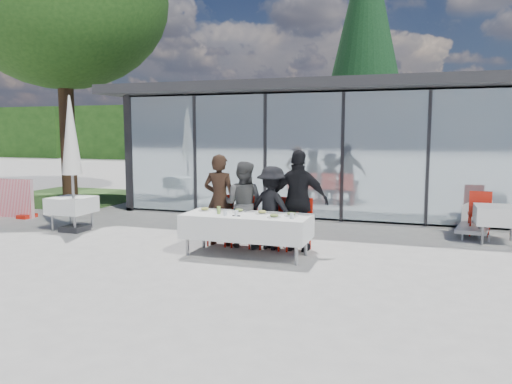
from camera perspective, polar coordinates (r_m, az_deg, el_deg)
ground at (r=8.77m, az=-1.11°, el=-7.70°), size 90.00×90.00×0.00m
pavilion at (r=16.18m, az=15.56°, el=6.39°), size 14.80×8.80×3.44m
treeline at (r=36.32m, az=10.85°, el=6.71°), size 62.50×2.00×4.40m
dining_table at (r=8.90m, az=-1.08°, el=-3.92°), size 2.26×0.96×0.75m
diner_a at (r=9.74m, az=-4.19°, el=-0.90°), size 0.65×0.65×1.78m
diner_chair_a at (r=9.87m, az=-3.97°, el=-2.87°), size 0.44×0.44×0.97m
diner_b at (r=9.57m, az=-1.45°, el=-1.42°), size 0.86×0.86×1.65m
diner_chair_b at (r=9.70m, az=-1.27°, el=-3.04°), size 0.44×0.44×0.97m
diner_c at (r=9.39m, az=1.86°, el=-1.83°), size 1.28×1.28×1.57m
diner_chair_c at (r=9.52m, az=2.01°, el=-3.22°), size 0.44×0.44×0.97m
diner_d at (r=9.24m, az=4.93°, el=-1.02°), size 1.16×1.16×1.88m
diner_chair_d at (r=9.39m, az=5.03°, el=-3.39°), size 0.44×0.44×0.97m
plate_a at (r=9.31m, az=-5.86°, el=-2.00°), size 0.24×0.24×0.07m
plate_b at (r=9.10m, az=-1.96°, el=-2.16°), size 0.24×0.24×0.07m
plate_c at (r=8.91m, az=0.70°, el=-2.36°), size 0.24×0.24×0.07m
plate_d at (r=8.72m, az=4.05°, el=-2.58°), size 0.24×0.24×0.07m
plate_extra at (r=8.52m, az=2.08°, el=-2.78°), size 0.24×0.24×0.07m
juice_bottle at (r=8.94m, az=-4.28°, el=-2.07°), size 0.06×0.06×0.14m
drinking_glasses at (r=8.60m, az=-0.61°, el=-2.53°), size 1.25×0.13×0.10m
folded_eyeglasses at (r=8.68m, az=-2.26°, el=-2.73°), size 0.14×0.03×0.01m
spare_table_left at (r=12.06m, az=-20.30°, el=-1.43°), size 0.86×0.86×0.74m
spare_table_right at (r=11.05m, az=25.93°, el=-2.42°), size 0.86×0.86×0.74m
spare_chair_b at (r=11.60m, az=24.18°, el=-2.01°), size 0.46×0.46×0.97m
market_umbrella at (r=11.70m, az=-20.38°, el=5.19°), size 0.50×0.50×3.00m
lounger at (r=11.77m, az=23.68°, el=-3.24°), size 0.84×1.42×0.72m
deciduous_tree at (r=18.52m, az=-21.32°, el=19.75°), size 7.04×6.40×9.38m
conifer_tree at (r=21.46m, az=12.41°, el=16.84°), size 4.00×4.00×10.50m
grass_patch at (r=18.15m, az=-20.44°, el=-0.53°), size 5.00×5.00×0.02m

